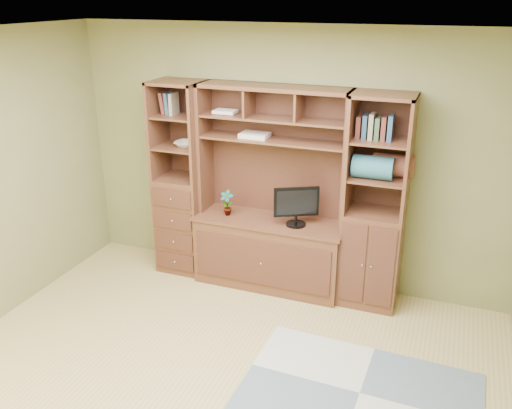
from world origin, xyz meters
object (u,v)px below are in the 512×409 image
at_px(left_tower, 181,179).
at_px(right_tower, 375,204).
at_px(monitor, 296,199).
at_px(center_hutch, 270,192).

bearing_deg(left_tower, right_tower, 0.00).
distance_m(right_tower, monitor, 0.74).
relative_size(center_hutch, left_tower, 1.00).
xyz_separation_m(left_tower, monitor, (1.28, -0.07, -0.02)).
relative_size(center_hutch, right_tower, 1.00).
xyz_separation_m(center_hutch, monitor, (0.28, -0.03, -0.02)).
relative_size(center_hutch, monitor, 3.79).
bearing_deg(left_tower, center_hutch, -2.29).
bearing_deg(center_hutch, right_tower, 2.23).
distance_m(center_hutch, left_tower, 1.00).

